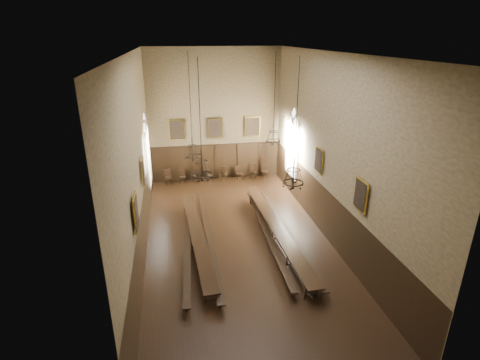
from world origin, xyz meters
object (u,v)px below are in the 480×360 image
object	(u,v)px
chandelier_back_right	(273,134)
chandelier_front_right	(293,175)
table_right	(277,234)
chair_1	(183,179)
bench_left_outer	(188,242)
table_left	(197,240)
bench_left_inner	(209,236)
chair_4	(224,176)
chair_3	(209,178)
bench_right_inner	(266,233)
chair_6	(253,174)
bench_right_outer	(287,232)
chair_0	(168,180)
chandelier_back_left	(192,149)
chair_2	(197,178)
chair_5	(239,175)
chair_7	(265,173)
chandelier_front_left	(202,167)

from	to	relation	value
chandelier_back_right	chandelier_front_right	xyz separation A→B (m)	(-0.50, -4.94, -0.40)
table_right	chair_1	bearing A→B (deg)	116.34
bench_left_outer	table_right	bearing A→B (deg)	-2.35
chair_1	table_left	bearing A→B (deg)	-80.43
table_left	bench_left_inner	world-z (taller)	table_left
chandelier_front_right	chair_4	bearing A→B (deg)	96.48
chair_4	chandelier_front_right	xyz separation A→B (m)	(1.28, -11.29, 4.19)
chair_3	table_right	bearing A→B (deg)	-91.83
chandelier_back_right	bench_right_inner	bearing A→B (deg)	-110.20
chair_6	bench_right_outer	bearing A→B (deg)	-75.12
bench_right_outer	chair_4	bearing A→B (deg)	103.46
chandelier_front_right	bench_right_outer	bearing A→B (deg)	74.10
chair_0	chandelier_back_left	world-z (taller)	chandelier_back_left
chair_2	chair_5	bearing A→B (deg)	2.20
bench_left_inner	chandelier_back_left	bearing A→B (deg)	101.79
chair_3	chair_4	world-z (taller)	chair_4
chandelier_back_left	chair_7	bearing A→B (deg)	47.90
table_right	bench_left_outer	distance (m)	4.44
chair_0	chair_1	size ratio (longest dim) A/B	1.10
bench_left_outer	chair_6	bearing A→B (deg)	59.53
bench_left_inner	chair_4	world-z (taller)	chair_4
chair_3	bench_left_outer	bearing A→B (deg)	-120.53
bench_left_inner	chair_6	bearing A→B (deg)	64.24
chair_2	chair_0	bearing A→B (deg)	-177.48
chandelier_back_right	chair_2	bearing A→B (deg)	120.05
bench_right_outer	chair_0	xyz separation A→B (m)	(-5.94, 8.58, 0.02)
table_left	chair_6	distance (m)	9.92
chair_3	chair_5	distance (m)	2.15
chair_5	chandelier_front_right	bearing A→B (deg)	-102.21
table_right	chair_5	distance (m)	8.83
chandelier_front_left	table_left	bearing A→B (deg)	93.69
table_right	bench_left_outer	xyz separation A→B (m)	(-4.43, 0.18, -0.11)
table_right	chair_7	distance (m)	8.94
bench_left_inner	bench_right_inner	size ratio (longest dim) A/B	1.09
chair_2	chandelier_front_left	distance (m)	12.25
chair_2	chandelier_front_right	xyz separation A→B (m)	(3.19, -11.32, 4.19)
chair_0	chair_6	distance (m)	6.02
chair_1	chair_4	bearing A→B (deg)	6.66
table_right	chair_4	distance (m)	8.89
bench_right_outer	chair_5	size ratio (longest dim) A/B	10.42
chair_6	chair_7	world-z (taller)	chair_6
bench_left_outer	chandelier_front_right	size ratio (longest dim) A/B	2.00
chandelier_front_left	chandelier_front_right	world-z (taller)	same
bench_left_outer	chandelier_back_left	size ratio (longest dim) A/B	1.87
chair_6	chandelier_front_right	size ratio (longest dim) A/B	0.21
chair_4	chair_7	world-z (taller)	chair_7
bench_left_inner	chair_5	bearing A→B (deg)	70.07
bench_right_inner	chandelier_back_right	distance (m)	5.11
bench_right_inner	chair_0	xyz separation A→B (m)	(-4.89, 8.46, 0.02)
chandelier_back_left	chandelier_back_right	bearing A→B (deg)	-5.61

